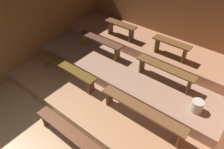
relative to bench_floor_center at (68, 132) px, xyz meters
name	(u,v)px	position (x,y,z in m)	size (l,w,h in m)	color
ground	(109,99)	(-0.17, 1.59, -0.40)	(6.31, 6.03, 0.08)	#A07952
wall_back	(163,18)	(-0.17, 4.23, 1.00)	(6.31, 0.06, 2.72)	brown
wall_left	(35,23)	(-2.95, 1.59, 1.00)	(0.06, 6.03, 2.72)	brown
platform_lower	(123,81)	(-0.17, 2.25, -0.21)	(5.51, 3.91, 0.29)	#A1714D
platform_middle	(136,63)	(-0.17, 2.89, 0.07)	(5.51, 2.64, 0.29)	#977059
platform_upper	(149,45)	(-0.17, 3.55, 0.36)	(5.51, 1.31, 0.29)	#A56F4F
bench_floor_center	(68,132)	(0.00, 0.00, 0.00)	(1.75, 0.27, 0.45)	#58301C
bench_lower_left	(66,68)	(-1.39, 1.25, 0.30)	(2.06, 0.27, 0.45)	brown
bench_lower_right	(142,111)	(1.05, 1.25, 0.30)	(2.06, 0.27, 0.45)	brown
bench_middle_left	(100,42)	(-1.24, 2.50, 0.57)	(1.55, 0.27, 0.45)	#553325
bench_middle_right	(165,70)	(0.90, 2.50, 0.57)	(1.55, 0.27, 0.45)	brown
bench_upper_left	(121,27)	(-1.00, 3.20, 0.84)	(1.03, 0.27, 0.45)	#5A3419
bench_upper_right	(171,46)	(0.67, 3.20, 0.84)	(1.03, 0.27, 0.45)	brown
pail_middle	(197,106)	(1.93, 2.07, 0.36)	(0.26, 0.26, 0.28)	#B2A899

